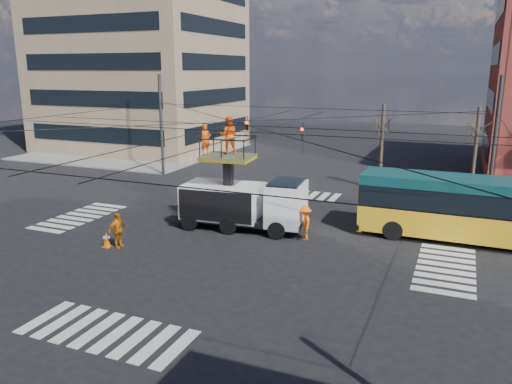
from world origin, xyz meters
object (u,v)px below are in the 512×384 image
object	(u,v)px
utility_truck	(243,193)
flagger	(305,223)
worker_ground	(118,230)
traffic_cone	(107,240)
city_bus	(487,210)

from	to	relation	value
utility_truck	flagger	distance (m)	3.83
worker_ground	flagger	distance (m)	9.13
traffic_cone	flagger	distance (m)	9.72
city_bus	worker_ground	distance (m)	17.82
utility_truck	traffic_cone	xyz separation A→B (m)	(-4.86, -5.21, -1.60)
flagger	worker_ground	bearing A→B (deg)	-88.82
traffic_cone	flagger	xyz separation A→B (m)	(8.49, 4.71, 0.50)
traffic_cone	flagger	size ratio (longest dim) A/B	0.43
traffic_cone	flagger	world-z (taller)	flagger
utility_truck	flagger	size ratio (longest dim) A/B	4.11
city_bus	traffic_cone	xyz separation A→B (m)	(-16.78, -7.51, -1.35)
worker_ground	traffic_cone	bearing A→B (deg)	124.14
utility_truck	city_bus	xyz separation A→B (m)	(11.93, 2.30, -0.25)
utility_truck	worker_ground	size ratio (longest dim) A/B	4.18
worker_ground	flagger	world-z (taller)	flagger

